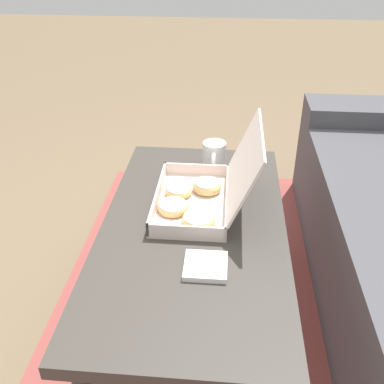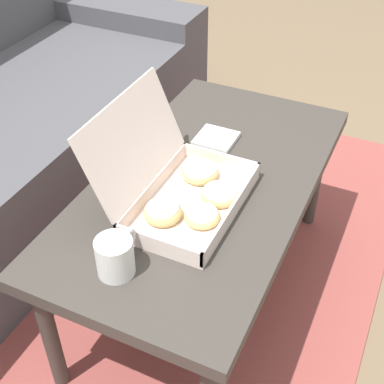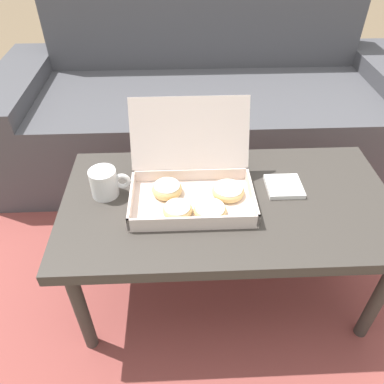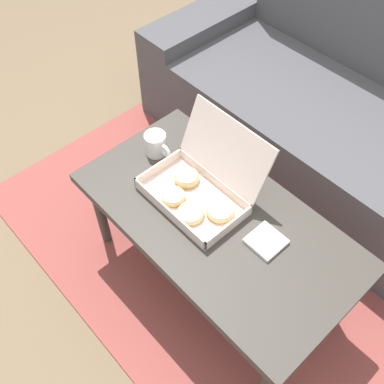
{
  "view_description": "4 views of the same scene",
  "coord_description": "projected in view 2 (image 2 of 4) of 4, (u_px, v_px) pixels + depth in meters",
  "views": [
    {
      "loc": [
        1.14,
        -0.03,
        1.3
      ],
      "look_at": [
        -0.12,
        -0.14,
        0.53
      ],
      "focal_mm": 42.0,
      "sensor_mm": 36.0,
      "label": 1
    },
    {
      "loc": [
        -1.1,
        -0.6,
        1.41
      ],
      "look_at": [
        -0.12,
        -0.14,
        0.53
      ],
      "focal_mm": 50.0,
      "sensor_mm": 36.0,
      "label": 2
    },
    {
      "loc": [
        -0.16,
        -1.04,
        1.29
      ],
      "look_at": [
        -0.12,
        -0.14,
        0.53
      ],
      "focal_mm": 35.0,
      "sensor_mm": 36.0,
      "label": 3
    },
    {
      "loc": [
        0.64,
        -0.84,
        1.84
      ],
      "look_at": [
        -0.12,
        -0.14,
        0.53
      ],
      "focal_mm": 42.0,
      "sensor_mm": 36.0,
      "label": 4
    }
  ],
  "objects": [
    {
      "name": "napkin_stack",
      "position": [
        216.0,
        139.0,
        1.67
      ],
      "size": [
        0.12,
        0.12,
        0.02
      ],
      "color": "white",
      "rests_on": "coffee_table"
    },
    {
      "name": "ground_plane",
      "position": [
        171.0,
        279.0,
        1.86
      ],
      "size": [
        12.0,
        12.0,
        0.0
      ],
      "primitive_type": "plane",
      "color": "#756047"
    },
    {
      "name": "coffee_table",
      "position": [
        205.0,
        193.0,
        1.55
      ],
      "size": [
        1.09,
        0.58,
        0.48
      ],
      "color": "#3D3833",
      "rests_on": "ground_plane"
    },
    {
      "name": "coffee_mug",
      "position": [
        116.0,
        256.0,
        1.22
      ],
      "size": [
        0.13,
        0.09,
        0.1
      ],
      "color": "white",
      "rests_on": "coffee_table"
    },
    {
      "name": "pastry_box",
      "position": [
        181.0,
        187.0,
        1.42
      ],
      "size": [
        0.4,
        0.34,
        0.28
      ],
      "color": "silver",
      "rests_on": "coffee_table"
    },
    {
      "name": "area_rug",
      "position": [
        98.0,
        251.0,
        1.96
      ],
      "size": [
        2.3,
        1.93,
        0.01
      ],
      "primitive_type": "cube",
      "color": "#994742",
      "rests_on": "ground_plane"
    }
  ]
}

